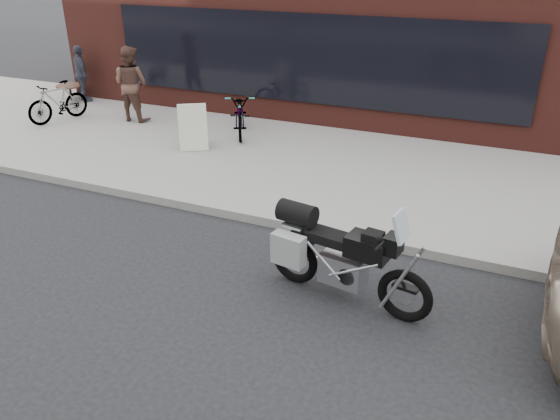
{
  "coord_description": "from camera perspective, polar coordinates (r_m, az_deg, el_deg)",
  "views": [
    {
      "loc": [
        2.57,
        -2.99,
        4.03
      ],
      "look_at": [
        -0.04,
        3.04,
        0.85
      ],
      "focal_mm": 35.0,
      "sensor_mm": 36.0,
      "label": 1
    }
  ],
  "objects": [
    {
      "name": "cafe_table",
      "position": [
        16.58,
        -21.13,
        11.98
      ],
      "size": [
        0.73,
        0.73,
        0.41
      ],
      "color": "black",
      "rests_on": "near_sidewalk"
    },
    {
      "name": "ground",
      "position": [
        5.64,
        -12.82,
        -20.63
      ],
      "size": [
        120.0,
        120.0,
        0.0
      ],
      "primitive_type": "plane",
      "color": "black",
      "rests_on": "ground"
    },
    {
      "name": "cafe_patron_right",
      "position": [
        16.23,
        -20.05,
        13.24
      ],
      "size": [
        0.94,
        0.8,
        1.51
      ],
      "primitive_type": "imported",
      "rotation": [
        0.0,
        0.0,
        2.55
      ],
      "color": "#383947",
      "rests_on": "near_sidewalk"
    },
    {
      "name": "near_sidewalk",
      "position": [
        11.05,
        8.39,
        4.58
      ],
      "size": [
        44.0,
        6.0,
        0.15
      ],
      "primitive_type": "cube",
      "color": "gray",
      "rests_on": "ground"
    },
    {
      "name": "cafe_patron_left",
      "position": [
        13.96,
        -15.31,
        12.6
      ],
      "size": [
        0.87,
        0.68,
        1.79
      ],
      "primitive_type": "imported",
      "rotation": [
        0.0,
        0.0,
        3.13
      ],
      "color": "brown",
      "rests_on": "near_sidewalk"
    },
    {
      "name": "bicycle_front",
      "position": [
        12.56,
        -4.14,
        10.09
      ],
      "size": [
        1.41,
        1.93,
        0.97
      ],
      "primitive_type": "imported",
      "rotation": [
        0.0,
        0.0,
        0.47
      ],
      "color": "gray",
      "rests_on": "near_sidewalk"
    },
    {
      "name": "bicycle_rear",
      "position": [
        14.55,
        -22.22,
        10.43
      ],
      "size": [
        0.85,
        1.64,
        0.95
      ],
      "primitive_type": "imported",
      "rotation": [
        0.0,
        0.0,
        -0.27
      ],
      "color": "gray",
      "rests_on": "near_sidewalk"
    },
    {
      "name": "motorcycle",
      "position": [
        6.77,
        5.89,
        -4.75
      ],
      "size": [
        2.19,
        0.76,
        1.39
      ],
      "rotation": [
        0.0,
        0.0,
        -0.17
      ],
      "color": "black",
      "rests_on": "ground"
    },
    {
      "name": "storefront",
      "position": [
        17.67,
        8.8,
        19.79
      ],
      "size": [
        14.0,
        10.07,
        4.5
      ],
      "color": "#54211B",
      "rests_on": "ground"
    },
    {
      "name": "sandwich_sign",
      "position": [
        11.75,
        -9.1,
        8.66
      ],
      "size": [
        0.79,
        0.78,
        0.95
      ],
      "rotation": [
        0.0,
        0.0,
        0.58
      ],
      "color": "beige",
      "rests_on": "near_sidewalk"
    }
  ]
}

